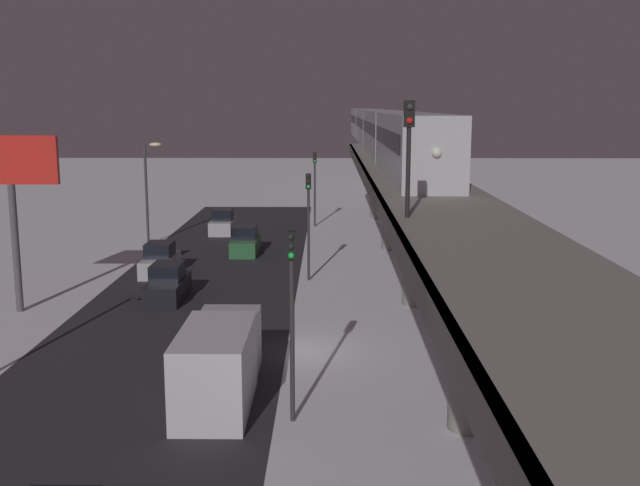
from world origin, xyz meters
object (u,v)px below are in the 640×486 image
(sedan_green, at_px, (245,242))
(traffic_light_far, at_px, (315,178))
(sedan_black, at_px, (168,285))
(rail_signal, at_px, (409,138))
(sedan_silver_2, at_px, (160,261))
(sedan_silver, at_px, (223,224))
(traffic_light_mid, at_px, (309,211))
(box_truck, at_px, (220,361))
(traffic_light_near, at_px, (292,299))
(commercial_billboard, at_px, (11,178))
(subway_train, at_px, (379,128))

(sedan_green, height_order, traffic_light_far, traffic_light_far)
(sedan_black, bearing_deg, rail_signal, 129.91)
(rail_signal, height_order, sedan_silver_2, rail_signal)
(rail_signal, relative_size, sedan_silver, 0.96)
(sedan_silver, distance_m, traffic_light_mid, 18.87)
(rail_signal, height_order, sedan_silver, rail_signal)
(sedan_silver_2, bearing_deg, traffic_light_far, -116.23)
(sedan_silver, distance_m, sedan_silver_2, 15.39)
(sedan_silver, xyz_separation_m, sedan_green, (-2.80, 8.67, 0.01))
(box_truck, xyz_separation_m, traffic_light_near, (-2.70, 2.07, 2.85))
(traffic_light_near, height_order, traffic_light_far, same)
(sedan_green, xyz_separation_m, traffic_light_near, (-4.70, 28.87, 3.40))
(traffic_light_far, bearing_deg, commercial_billboard, 62.28)
(rail_signal, height_order, traffic_light_far, rail_signal)
(traffic_light_mid, bearing_deg, sedan_silver_2, -10.32)
(sedan_silver_2, relative_size, sedan_green, 1.00)
(traffic_light_far, bearing_deg, box_truck, 86.05)
(sedan_green, distance_m, traffic_light_mid, 10.13)
(traffic_light_near, relative_size, commercial_billboard, 0.72)
(subway_train, xyz_separation_m, sedan_black, (13.25, 29.52, -7.49))
(subway_train, bearing_deg, sedan_green, 57.76)
(traffic_light_near, relative_size, traffic_light_mid, 1.00)
(sedan_black, xyz_separation_m, traffic_light_far, (-7.50, -25.20, 3.40))
(box_truck, relative_size, traffic_light_mid, 1.16)
(rail_signal, relative_size, traffic_light_mid, 0.62)
(sedan_green, height_order, sedan_black, same)
(sedan_silver_2, distance_m, traffic_light_mid, 10.05)
(sedan_black, height_order, traffic_light_near, traffic_light_near)
(commercial_billboard, bearing_deg, subway_train, -122.39)
(traffic_light_mid, distance_m, commercial_billboard, 16.40)
(sedan_silver_2, bearing_deg, commercial_billboard, 59.23)
(rail_signal, bearing_deg, traffic_light_mid, -77.92)
(traffic_light_near, bearing_deg, traffic_light_mid, -90.00)
(sedan_silver_2, xyz_separation_m, box_truck, (-6.60, 20.19, 0.55))
(sedan_silver_2, bearing_deg, sedan_black, 105.88)
(sedan_green, bearing_deg, commercial_billboard, -122.55)
(traffic_light_mid, bearing_deg, subway_train, -103.02)
(subway_train, relative_size, traffic_light_mid, 11.57)
(subway_train, height_order, commercial_billboard, subway_train)
(sedan_silver_2, bearing_deg, sedan_silver, -96.72)
(sedan_black, bearing_deg, traffic_light_far, -106.58)
(traffic_light_far, bearing_deg, traffic_light_near, 90.00)
(sedan_green, relative_size, sedan_black, 0.98)
(traffic_light_far, relative_size, commercial_billboard, 0.72)
(subway_train, bearing_deg, sedan_silver_2, 57.01)
(traffic_light_mid, bearing_deg, box_truck, 81.69)
(sedan_green, xyz_separation_m, traffic_light_far, (-4.70, -12.26, 3.40))
(box_truck, distance_m, traffic_light_mid, 18.91)
(rail_signal, distance_m, sedan_silver, 38.00)
(traffic_light_near, bearing_deg, traffic_light_far, -90.00)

